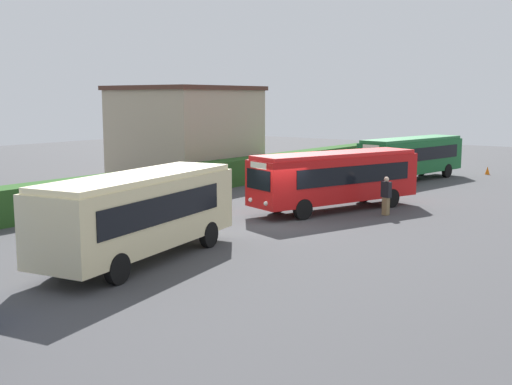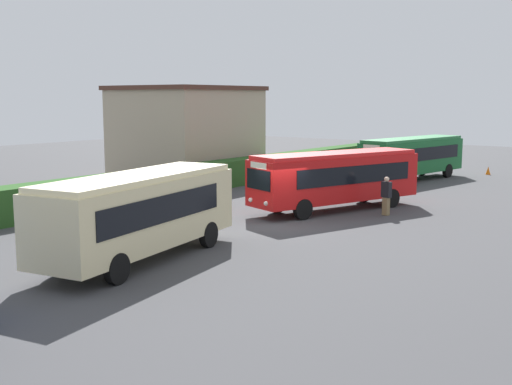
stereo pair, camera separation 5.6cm
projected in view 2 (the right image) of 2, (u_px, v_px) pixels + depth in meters
ground_plane at (279, 222)px, 29.63m from camera, size 107.53×107.53×0.00m
bus_cream at (140, 211)px, 22.51m from camera, size 9.31×4.11×3.10m
bus_red at (336, 177)px, 32.54m from camera, size 9.84×5.26×2.99m
bus_green at (413, 156)px, 44.52m from camera, size 10.10×3.80×2.98m
person_right at (386, 195)px, 31.27m from camera, size 0.37×0.53×1.91m
hedge_row at (136, 187)px, 35.28m from camera, size 65.77×1.58×1.70m
depot_building at (187, 132)px, 45.39m from camera, size 8.91×8.05×6.56m
traffic_cone at (488, 171)px, 47.92m from camera, size 0.36×0.36×0.60m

